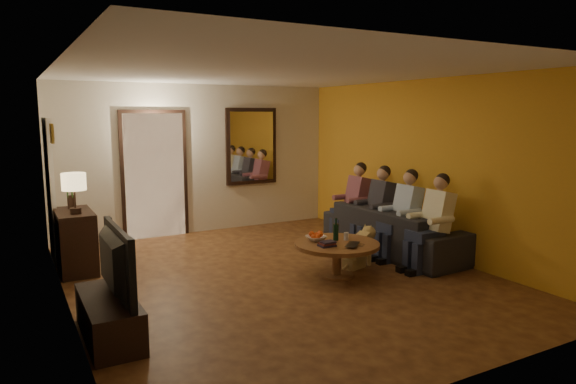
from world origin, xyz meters
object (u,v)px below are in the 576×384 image
coffee_table (337,259)px  laptop (356,245)px  person_b (404,218)px  person_a (434,226)px  sofa (395,230)px  person_d (354,205)px  tv_stand (109,318)px  wine_bottle (336,229)px  dresser (76,241)px  bowl (316,238)px  table_lamp (74,193)px  dog (359,247)px  tv (106,263)px  person_c (377,211)px

coffee_table → laptop: laptop is taller
person_b → coffee_table: (-1.32, -0.23, -0.38)m
person_a → sofa: bearing=83.7°
person_d → coffee_table: person_d is taller
tv_stand → wine_bottle: size_ratio=3.82×
dresser → person_b: 4.56m
bowl → laptop: size_ratio=0.79×
tv_stand → person_d: bearing=24.6°
person_b → coffee_table: size_ratio=1.10×
sofa → wine_bottle: wine_bottle is taller
table_lamp → sofa: size_ratio=0.22×
tv_stand → person_d: person_d is taller
person_a → bowl: bearing=158.7°
dog → laptop: bearing=-146.4°
bowl → person_b: bearing=0.5°
dresser → sofa: bearing=-17.4°
tv → person_b: person_b is taller
tv_stand → sofa: 4.46m
table_lamp → person_d: (4.24, -0.24, -0.48)m
coffee_table → bowl: 0.38m
dog → laptop: size_ratio=1.70×
person_a → wine_bottle: (-1.27, 0.47, 0.01)m
person_c → person_b: bearing=-90.0°
coffee_table → bowl: (-0.18, 0.22, 0.26)m
person_a → wine_bottle: person_a is taller
tv → laptop: (3.02, 0.22, -0.26)m
sofa → tv_stand: bearing=100.9°
tv_stand → sofa: sofa is taller
tv → person_a: bearing=-88.2°
sofa → person_a: (-0.10, -0.90, 0.25)m
person_a → dog: 1.04m
person_b → person_d: (0.00, 1.20, 0.00)m
sofa → person_c: bearing=15.9°
dresser → bowl: 3.21m
sofa → bowl: sofa is taller
table_lamp → sofa: (4.34, -1.14, -0.73)m
dog → coffee_table: dog is taller
person_d → person_a: bearing=-90.0°
dresser → dog: size_ratio=1.64×
dog → coffee_table: (-0.51, -0.21, -0.06)m
table_lamp → tv: size_ratio=0.47×
sofa → wine_bottle: 1.46m
sofa → dresser: bearing=70.0°
person_a → wine_bottle: 1.36m
sofa → person_b: size_ratio=2.00×
dresser → tv_stand: dresser is taller
dog → person_c: bearing=21.3°
person_a → person_b: bearing=90.0°
tv → dog: bearing=-78.3°
person_a → table_lamp: bearing=154.3°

